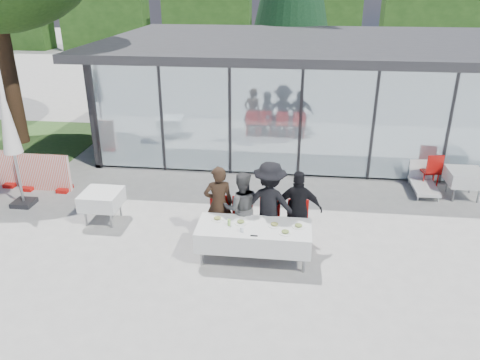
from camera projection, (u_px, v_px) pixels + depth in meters
The scene contains 26 objects.
ground at pixel (247, 249), 9.85m from camera, with size 90.00×90.00×0.00m, color #9D9B95.
pavilion at pixel (330, 75), 16.21m from camera, with size 14.80×8.80×3.44m.
treeline at pixel (260, 23), 34.71m from camera, with size 62.50×2.00×4.40m.
dining_table at pixel (254, 236), 9.29m from camera, with size 2.26×0.96×0.75m.
diner_a at pixel (219, 204), 9.86m from camera, with size 0.63×0.63×1.72m, color #2F1F15.
diner_chair_a at pixel (220, 216), 10.06m from camera, with size 0.44×0.44×0.97m.
diner_b at pixel (241, 208), 9.83m from camera, with size 0.79×0.79×1.62m, color #4B4B4B.
diner_chair_b at pixel (242, 217), 10.01m from camera, with size 0.44×0.44×0.97m.
diner_c at pixel (270, 204), 9.71m from camera, with size 1.20×1.20×1.86m, color black.
diner_chair_c at pixel (269, 219), 9.94m from camera, with size 0.44×0.44×0.97m.
diner_d at pixel (298, 209), 9.68m from camera, with size 0.99×0.99×1.69m, color black.
diner_chair_d at pixel (298, 220), 9.88m from camera, with size 0.44×0.44×0.97m.
plate_a at pixel (217, 219), 9.45m from camera, with size 0.25×0.25×0.07m.
plate_b at pixel (241, 222), 9.32m from camera, with size 0.25×0.25×0.07m.
plate_c at pixel (274, 225), 9.22m from camera, with size 0.25×0.25×0.07m.
plate_d at pixel (298, 226), 9.17m from camera, with size 0.25×0.25×0.07m.
plate_extra at pixel (285, 232), 8.95m from camera, with size 0.25×0.25×0.07m.
juice_bottle at pixel (229, 223), 9.21m from camera, with size 0.06×0.06×0.13m, color #8CC853.
drinking_glasses at pixel (242, 229), 8.99m from camera, with size 0.07×0.07×0.10m.
folded_eyeglasses at pixel (254, 236), 8.86m from camera, with size 0.14×0.03×0.01m, color black.
spare_table_left at pixel (102, 199), 10.78m from camera, with size 0.86×0.86×0.74m.
spare_table_right at pixel (465, 177), 11.98m from camera, with size 0.86×0.86×0.74m.
spare_chair_b at pixel (432, 169), 12.52m from camera, with size 0.52×0.52×0.97m.
market_umbrella at pixel (9, 129), 10.97m from camera, with size 0.50×0.50×3.00m.
lounger at pixel (423, 181), 12.51m from camera, with size 0.61×1.34×0.72m.
grass_patch at pixel (23, 142), 16.25m from camera, with size 5.00×5.00×0.02m, color #385926.
Camera 1 is at (0.87, -8.42, 5.25)m, focal length 35.00 mm.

